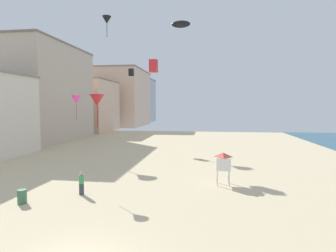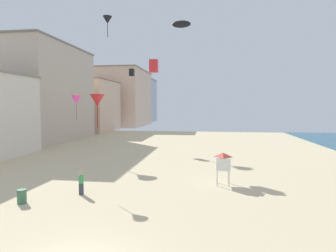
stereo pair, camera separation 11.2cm
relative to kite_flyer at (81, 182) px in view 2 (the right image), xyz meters
The scene contains 13 objects.
boardwalk_hotel_mid 36.77m from the kite_flyer, 125.42° to the left, with size 10.61×19.97×17.20m.
boardwalk_hotel_far 53.63m from the kite_flyer, 112.99° to the left, with size 10.98×15.25×12.75m.
boardwalk_hotel_distant 73.32m from the kite_flyer, 106.61° to the left, with size 18.32×22.36×17.91m.
boardwalk_hotel_furthest 95.45m from the kite_flyer, 102.65° to the left, with size 13.97×19.97×17.50m.
kite_flyer is the anchor object (origin of this frame).
lifeguard_stand 10.73m from the kite_flyer, 22.07° to the left, with size 1.10×1.10×2.55m.
beach_trash_bin 3.71m from the kite_flyer, 142.60° to the right, with size 0.56×0.56×0.90m, color #3D6B4C.
kite_red_box 16.26m from the kite_flyer, 78.28° to the left, with size 0.88×0.88×1.38m.
kite_magenta_delta 6.76m from the kite_flyer, 119.75° to the left, with size 0.84×0.84×1.91m.
kite_red_delta 13.93m from the kite_flyer, 107.12° to the left, with size 1.64×1.64×3.74m.
kite_black_box 27.09m from the kite_flyer, 97.46° to the left, with size 0.71×0.71×1.12m.
kite_black_delta 38.22m from the kite_flyer, 106.85° to the left, with size 1.62×1.62×3.68m.
kite_black_parafoil 30.19m from the kite_flyer, 79.27° to the left, with size 2.77×0.77×1.08m.
Camera 2 is at (5.15, -9.32, 6.14)m, focal length 29.91 mm.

